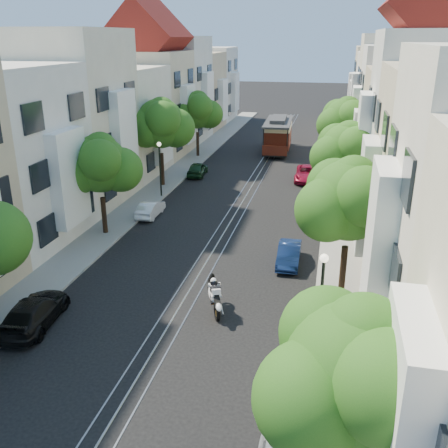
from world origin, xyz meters
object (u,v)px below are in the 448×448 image
Objects in this scene: tree_e_c at (348,152)px; parked_car_e_far at (308,174)px; tree_w_d at (198,111)px; cable_car at (278,133)px; tree_e_a at (359,378)px; tree_w_c at (161,124)px; parked_car_w_near at (34,312)px; parked_car_e_mid at (289,254)px; tree_e_d at (346,121)px; tree_e_b at (351,202)px; lamp_east at (322,290)px; sportbike_rider at (215,294)px; parked_car_w_mid at (150,209)px; parked_car_w_far at (197,169)px; lamp_west at (160,161)px; tree_w_b at (100,166)px.

tree_e_c is 1.43× the size of parked_car_e_far.
tree_w_d is 9.18m from cable_car.
tree_w_d is at bearing 110.27° from tree_e_a.
tree_w_c is at bearing -118.91° from cable_car.
tree_e_a is at bearing 146.24° from parked_car_w_near.
parked_car_e_mid is at bearing 100.63° from tree_e_a.
tree_e_d reaches higher than tree_e_c.
lamp_east is (-0.96, -4.98, -1.89)m from tree_e_b.
sportbike_rider reaches higher than parked_car_e_far.
tree_e_b is 5.93m from parked_car_e_mid.
parked_car_e_far is (11.54, 4.17, -4.44)m from tree_w_c.
tree_e_c is at bearing 69.12° from parked_car_e_mid.
parked_car_e_mid is (2.76, 5.81, -0.34)m from sportbike_rider.
sportbike_rider is (-5.59, 9.30, -3.50)m from tree_e_a.
parked_car_w_mid is 0.92× the size of parked_car_w_far.
tree_w_d is 8.45m from parked_car_w_far.
tree_w_d is 1.57× the size of lamp_east.
parked_car_w_near is at bearing -111.86° from parked_car_e_far.
tree_e_d reaches higher than tree_w_d.
tree_w_d reaches higher than cable_car.
parked_car_w_mid is at bearing -85.17° from tree_w_d.
cable_car is 2.02× the size of parked_car_w_near.
parked_car_e_far is at bearing -147.41° from tree_e_d.
lamp_west is at bearing 124.99° from lamp_east.
lamp_east is at bearing -86.21° from parked_car_e_far.
tree_e_c is 1.92× the size of parked_car_e_mid.
lamp_east is 1.18× the size of parked_car_w_far.
tree_e_c reaches higher than parked_car_e_far.
lamp_east is at bearing -78.05° from parked_car_e_mid.
tree_w_d is (0.00, 22.00, 0.20)m from tree_w_b.
parked_car_w_mid is (0.70, -4.24, -2.31)m from lamp_west.
parked_car_w_near is 14.17m from parked_car_w_mid.
lamp_west is 14.78m from parked_car_e_mid.
tree_w_d is at bearing 83.19° from sportbike_rider.
parked_car_e_mid is at bearing 103.05° from lamp_east.
tree_w_b is at bearing 169.65° from parked_car_e_mid.
sportbike_rider is at bearing 103.06° from parked_car_w_far.
tree_e_c is 15.25m from sportbike_rider.
tree_w_c reaches higher than parked_car_e_mid.
parked_car_w_near is at bearing -178.01° from lamp_east.
tree_w_d is at bearing -85.76° from parked_car_w_mid.
tree_e_c reaches higher than parked_car_w_near.
parked_car_w_mid is at bearing -134.22° from tree_e_d.
parked_car_e_mid is (11.56, -1.88, -3.84)m from tree_w_b.
parked_car_e_far is (3.90, -11.19, -1.32)m from cable_car.
tree_w_d reaches higher than parked_car_e_far.
parked_car_w_far is at bearing 144.94° from tree_e_c.
tree_w_c is at bearing 122.65° from lamp_east.
tree_w_c is (-14.40, 28.00, 0.67)m from tree_e_a.
cable_car is at bearing 98.86° from tree_e_a.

